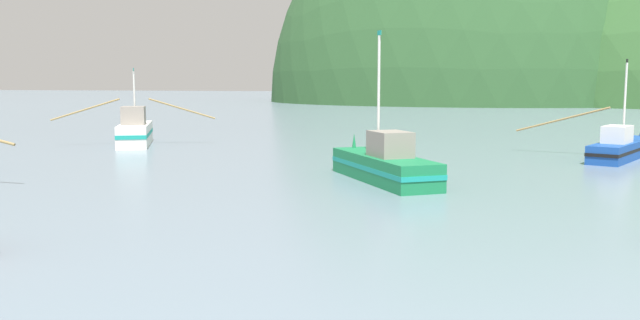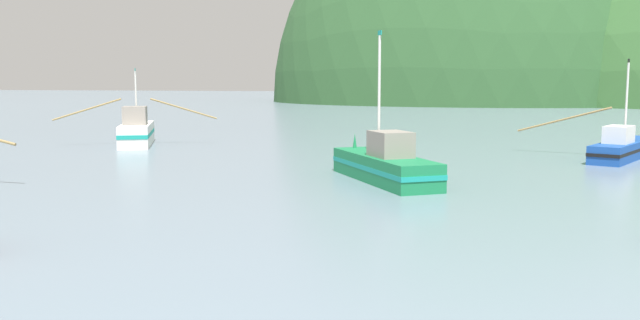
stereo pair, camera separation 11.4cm
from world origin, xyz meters
TOP-DOWN VIEW (x-y plane):
  - hill_far_right at (2.28, 152.71)m, footprint 88.97×71.17m
  - fishing_boat_blue at (16.55, 43.41)m, footprint 11.87×9.24m
  - fishing_boat_white at (-14.69, 43.00)m, footprint 9.94×7.38m
  - fishing_boat_green at (4.87, 31.07)m, footprint 6.02×7.54m

SIDE VIEW (x-z plane):
  - hill_far_right at x=2.28m, z-range -49.51..49.51m
  - fishing_boat_blue at x=16.55m, z-range -2.19..3.48m
  - fishing_boat_green at x=4.87m, z-range -2.57..4.05m
  - fishing_boat_white at x=-14.69m, z-range -1.72..3.60m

